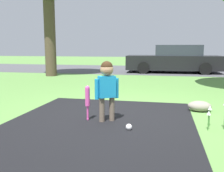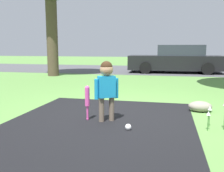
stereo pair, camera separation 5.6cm
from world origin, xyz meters
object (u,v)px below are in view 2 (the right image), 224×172
(baseball_bat, at_px, (87,98))
(sports_ball, at_px, (128,127))
(parked_car, at_px, (176,60))
(child, at_px, (107,83))

(baseball_bat, relative_size, sports_ball, 6.33)
(sports_ball, xyz_separation_m, parked_car, (0.89, 9.28, 0.59))
(baseball_bat, distance_m, sports_ball, 0.91)
(child, bearing_deg, sports_ball, -72.85)
(child, relative_size, parked_car, 0.22)
(sports_ball, relative_size, parked_car, 0.02)
(child, xyz_separation_m, sports_ball, (0.43, -0.37, -0.61))
(parked_car, bearing_deg, sports_ball, 82.40)
(baseball_bat, height_order, sports_ball, baseball_bat)
(child, relative_size, baseball_bat, 1.70)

